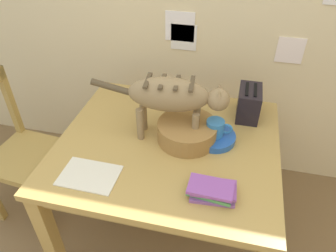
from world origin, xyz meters
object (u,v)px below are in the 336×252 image
(wooden_chair_near, at_px, (21,153))
(coffee_mug, at_px, (216,128))
(saucer_bowl, at_px, (214,137))
(wicker_basket, at_px, (187,131))
(dining_table, at_px, (168,154))
(toaster, at_px, (249,103))
(magazine, at_px, (89,175))
(cat, at_px, (173,97))
(book_stack, at_px, (212,190))

(wooden_chair_near, bearing_deg, coffee_mug, 98.35)
(saucer_bowl, bearing_deg, wicker_basket, -169.40)
(dining_table, xyz_separation_m, saucer_bowl, (0.23, 0.07, 0.11))
(wicker_basket, bearing_deg, saucer_bowl, 10.60)
(dining_table, distance_m, toaster, 0.53)
(magazine, bearing_deg, cat, 50.90)
(book_stack, height_order, toaster, toaster)
(book_stack, relative_size, wicker_basket, 0.68)
(coffee_mug, bearing_deg, wicker_basket, -169.64)
(saucer_bowl, height_order, wooden_chair_near, wooden_chair_near)
(book_stack, bearing_deg, dining_table, 130.89)
(cat, height_order, book_stack, cat)
(saucer_bowl, relative_size, toaster, 1.09)
(magazine, height_order, book_stack, book_stack)
(wicker_basket, bearing_deg, book_stack, -63.59)
(wooden_chair_near, bearing_deg, cat, 98.07)
(cat, height_order, wooden_chair_near, cat)
(cat, relative_size, wooden_chair_near, 0.71)
(cat, xyz_separation_m, wicker_basket, (0.08, -0.01, -0.19))
(dining_table, xyz_separation_m, wooden_chair_near, (-0.94, -0.00, -0.19))
(book_stack, height_order, wicker_basket, wicker_basket)
(wicker_basket, bearing_deg, cat, 173.97)
(cat, bearing_deg, saucer_bowl, 90.00)
(coffee_mug, xyz_separation_m, wooden_chair_near, (-1.17, -0.07, -0.36))
(saucer_bowl, height_order, wicker_basket, wicker_basket)
(book_stack, bearing_deg, cat, 125.14)
(saucer_bowl, bearing_deg, toaster, 58.74)
(saucer_bowl, distance_m, toaster, 0.31)
(coffee_mug, relative_size, book_stack, 0.64)
(wicker_basket, bearing_deg, wooden_chair_near, -177.55)
(dining_table, relative_size, toaster, 5.57)
(coffee_mug, bearing_deg, wooden_chair_near, -176.59)
(dining_table, height_order, wooden_chair_near, wooden_chair_near)
(toaster, bearing_deg, saucer_bowl, -121.26)
(saucer_bowl, distance_m, book_stack, 0.37)
(magazine, xyz_separation_m, wicker_basket, (0.38, 0.36, 0.05))
(saucer_bowl, relative_size, wooden_chair_near, 0.23)
(coffee_mug, distance_m, toaster, 0.30)
(saucer_bowl, xyz_separation_m, magazine, (-0.52, -0.38, -0.01))
(magazine, height_order, toaster, toaster)
(saucer_bowl, distance_m, coffee_mug, 0.06)
(coffee_mug, height_order, toaster, toaster)
(coffee_mug, distance_m, wooden_chair_near, 1.22)
(magazine, bearing_deg, toaster, 44.28)
(cat, xyz_separation_m, magazine, (-0.30, -0.36, -0.24))
(cat, xyz_separation_m, saucer_bowl, (0.21, 0.02, -0.22))
(saucer_bowl, bearing_deg, dining_table, -163.55)
(wooden_chair_near, bearing_deg, saucer_bowl, 98.35)
(saucer_bowl, relative_size, wicker_basket, 0.72)
(cat, bearing_deg, magazine, -44.55)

